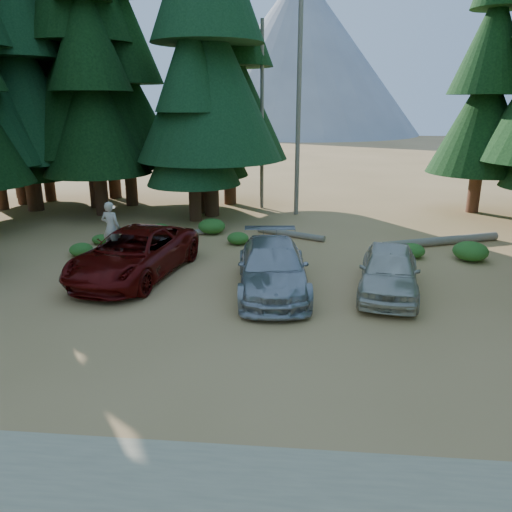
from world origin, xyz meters
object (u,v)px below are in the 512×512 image
object	(u,v)px
red_pickup	(134,254)
log_right	(441,241)
log_mid	(290,234)
log_left	(182,234)
frisbee_player	(111,227)
silver_minivan_center	(273,267)
silver_minivan_right	(389,271)

from	to	relation	value
red_pickup	log_right	distance (m)	12.84
red_pickup	log_mid	size ratio (longest dim) A/B	1.78
red_pickup	log_left	size ratio (longest dim) A/B	1.60
log_mid	log_right	bearing A→B (deg)	20.04
frisbee_player	log_left	size ratio (longest dim) A/B	0.51
red_pickup	log_right	world-z (taller)	red_pickup
silver_minivan_center	log_right	size ratio (longest dim) A/B	0.96
silver_minivan_right	log_right	size ratio (longest dim) A/B	0.80
frisbee_player	log_left	distance (m)	5.12
red_pickup	silver_minivan_right	bearing A→B (deg)	4.73
red_pickup	log_mid	distance (m)	7.89
silver_minivan_center	silver_minivan_right	world-z (taller)	silver_minivan_center
frisbee_player	red_pickup	bearing A→B (deg)	158.75
frisbee_player	log_right	distance (m)	13.61
frisbee_player	log_mid	bearing A→B (deg)	-131.33
log_left	silver_minivan_right	bearing A→B (deg)	-71.16
log_mid	log_left	bearing A→B (deg)	-147.56
silver_minivan_center	frisbee_player	xyz separation A→B (m)	(-5.88, 1.52, 0.81)
log_mid	silver_minivan_center	bearing A→B (deg)	-67.02
log_right	silver_minivan_center	bearing A→B (deg)	-161.12
red_pickup	log_mid	world-z (taller)	red_pickup
red_pickup	frisbee_player	world-z (taller)	frisbee_player
log_mid	silver_minivan_right	bearing A→B (deg)	-37.19
frisbee_player	log_right	bearing A→B (deg)	-151.62
silver_minivan_center	silver_minivan_right	xyz separation A→B (m)	(3.71, 0.08, -0.02)
silver_minivan_center	log_left	distance (m)	7.71
silver_minivan_right	silver_minivan_center	bearing A→B (deg)	-169.01
silver_minivan_right	frisbee_player	world-z (taller)	frisbee_player
log_left	log_right	size ratio (longest dim) A/B	0.66
silver_minivan_right	log_right	bearing A→B (deg)	71.47
silver_minivan_right	log_left	distance (m)	10.26
red_pickup	log_right	xyz separation A→B (m)	(11.78, 5.06, -0.65)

